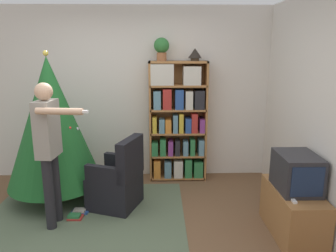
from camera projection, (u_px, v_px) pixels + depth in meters
name	position (u px, v px, depth m)	size (l,w,h in m)	color
ground_plane	(118.00, 242.00, 3.44)	(14.00, 14.00, 0.00)	brown
wall_back	(130.00, 94.00, 5.04)	(8.00, 0.10, 2.60)	silver
wall_right	(335.00, 121.00, 3.19)	(0.10, 8.00, 2.60)	silver
area_rug	(87.00, 214.00, 4.03)	(2.38, 1.77, 0.01)	#56664C
bookshelf	(178.00, 120.00, 4.93)	(0.86, 0.30, 1.80)	#A8703D
tv_stand	(293.00, 212.00, 3.53)	(0.43, 0.90, 0.53)	#996638
television	(297.00, 172.00, 3.42)	(0.39, 0.52, 0.39)	#28282D
game_remote	(293.00, 200.00, 3.20)	(0.04, 0.12, 0.02)	white
christmas_tree	(51.00, 122.00, 4.22)	(1.21, 1.21, 1.96)	#4C3323
armchair	(118.00, 183.00, 4.16)	(0.73, 0.72, 0.92)	black
standing_person	(49.00, 144.00, 3.58)	(0.62, 0.52, 1.64)	#232328
potted_plant	(162.00, 47.00, 4.68)	(0.22, 0.22, 0.33)	#935B38
table_lamp	(195.00, 54.00, 4.71)	(0.20, 0.20, 0.18)	#473828
book_pile_near_tree	(80.00, 211.00, 4.06)	(0.22, 0.15, 0.05)	#284C93
book_pile_by_chair	(75.00, 217.00, 3.91)	(0.18, 0.14, 0.06)	#B22D28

